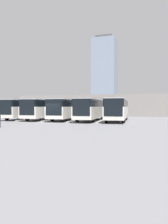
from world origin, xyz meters
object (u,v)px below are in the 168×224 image
bus_2 (68,109)px  bus_3 (45,109)px  bus_4 (25,108)px  bus_0 (117,109)px  bus_1 (91,109)px

bus_2 → bus_3: (3.97, 0.16, 0.00)m
bus_2 → bus_4: size_ratio=1.00×
bus_0 → bus_4: same height
bus_0 → bus_4: (15.90, -0.50, 0.00)m
bus_1 → bus_3: 7.95m
bus_0 → bus_3: size_ratio=1.00×
bus_4 → bus_3: bearing=169.0°
bus_4 → bus_2: bearing=173.4°
bus_1 → bus_3: (7.95, -0.26, 0.00)m
bus_1 → bus_4: size_ratio=1.00×
bus_1 → bus_3: bearing=-6.5°
bus_1 → bus_2: (3.97, -0.42, 0.00)m
bus_3 → bus_4: same height
bus_0 → bus_1: same height
bus_3 → bus_2: bearing=177.7°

